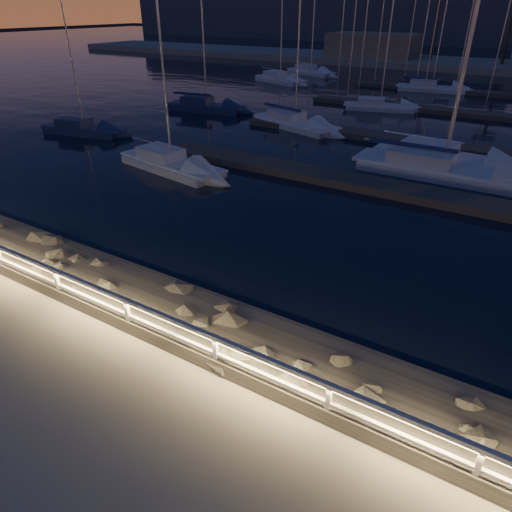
% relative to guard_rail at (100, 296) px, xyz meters
% --- Properties ---
extents(ground, '(400.00, 400.00, 0.00)m').
position_rel_guard_rail_xyz_m(ground, '(0.07, 0.00, -0.77)').
color(ground, gray).
rests_on(ground, ground).
extents(harbor_water, '(400.00, 440.00, 0.60)m').
position_rel_guard_rail_xyz_m(harbor_water, '(0.07, 31.22, -1.74)').
color(harbor_water, black).
rests_on(harbor_water, ground).
extents(guard_rail, '(44.11, 0.12, 1.06)m').
position_rel_guard_rail_xyz_m(guard_rail, '(0.00, 0.00, 0.00)').
color(guard_rail, white).
rests_on(guard_rail, ground).
extents(riprap, '(22.65, 2.67, 1.37)m').
position_rel_guard_rail_xyz_m(riprap, '(5.82, 1.93, -1.08)').
color(riprap, slate).
rests_on(riprap, ground).
extents(floating_docks, '(22.00, 36.00, 0.40)m').
position_rel_guard_rail_xyz_m(floating_docks, '(0.07, 32.50, -1.17)').
color(floating_docks, '#4E4641').
rests_on(floating_docks, ground).
extents(far_shore, '(160.00, 14.00, 5.20)m').
position_rel_guard_rail_xyz_m(far_shore, '(-0.06, 74.05, -0.48)').
color(far_shore, gray).
rests_on(far_shore, ground).
extents(distant_hills, '(230.00, 37.50, 18.00)m').
position_rel_guard_rail_xyz_m(distant_hills, '(-22.06, 133.69, 3.96)').
color(distant_hills, '#3A455A').
rests_on(distant_hills, ground).
extents(sailboat_a, '(6.84, 3.31, 11.30)m').
position_rel_guard_rail_xyz_m(sailboat_a, '(-20.11, 15.83, -0.96)').
color(sailboat_a, navy).
rests_on(sailboat_a, ground).
extents(sailboat_b, '(7.71, 3.41, 12.71)m').
position_rel_guard_rail_xyz_m(sailboat_b, '(-8.82, 12.85, -0.95)').
color(sailboat_b, silver).
rests_on(sailboat_b, ground).
extents(sailboat_c, '(8.84, 3.33, 14.68)m').
position_rel_guard_rail_xyz_m(sailboat_c, '(4.73, 22.64, -0.93)').
color(sailboat_c, silver).
rests_on(sailboat_c, ground).
extents(sailboat_e, '(7.69, 3.37, 12.76)m').
position_rel_guard_rail_xyz_m(sailboat_e, '(-17.40, 27.48, -0.92)').
color(sailboat_e, navy).
rests_on(sailboat_e, ground).
extents(sailboat_f, '(8.08, 4.36, 13.28)m').
position_rel_guard_rail_xyz_m(sailboat_f, '(-7.47, 26.06, -0.93)').
color(sailboat_f, silver).
rests_on(sailboat_f, ground).
extents(sailboat_h, '(9.97, 3.10, 16.78)m').
position_rel_guard_rail_xyz_m(sailboat_h, '(4.98, 20.14, -0.91)').
color(sailboat_h, silver).
rests_on(sailboat_h, ground).
extents(sailboat_i, '(7.97, 4.61, 13.19)m').
position_rel_guard_rail_xyz_m(sailboat_i, '(-20.13, 46.35, -0.91)').
color(sailboat_i, silver).
rests_on(sailboat_i, ground).
extents(sailboat_j, '(6.86, 3.67, 11.27)m').
position_rel_guard_rail_xyz_m(sailboat_j, '(-3.99, 36.34, -0.98)').
color(sailboat_j, silver).
rests_on(sailboat_j, ground).
extents(sailboat_m, '(7.91, 4.46, 13.09)m').
position_rel_guard_rail_xyz_m(sailboat_m, '(-20.13, 55.07, -0.91)').
color(sailboat_m, silver).
rests_on(sailboat_m, ground).
extents(sailboat_n, '(7.95, 3.40, 13.13)m').
position_rel_guard_rail_xyz_m(sailboat_n, '(-2.45, 49.58, -0.94)').
color(sailboat_n, silver).
rests_on(sailboat_n, ground).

